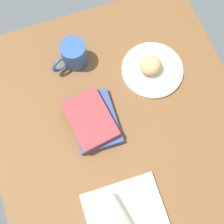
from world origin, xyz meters
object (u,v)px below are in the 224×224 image
(book_stack, at_px, (93,120))
(coffee_mug, at_px, (73,54))
(breakfast_wrap, at_px, (116,215))
(round_plate, at_px, (152,70))
(scone_pastry, at_px, (151,65))
(square_plate, at_px, (128,222))

(book_stack, distance_m, coffee_mug, 0.26)
(breakfast_wrap, height_order, book_stack, breakfast_wrap)
(round_plate, height_order, coffee_mug, coffee_mug)
(round_plate, xyz_separation_m, coffee_mug, (0.14, 0.26, 0.04))
(breakfast_wrap, distance_m, coffee_mug, 0.57)
(scone_pastry, bearing_deg, breakfast_wrap, 146.44)
(coffee_mug, bearing_deg, square_plate, 179.10)
(round_plate, height_order, square_plate, square_plate)
(square_plate, xyz_separation_m, book_stack, (0.35, 0.00, 0.02))
(book_stack, bearing_deg, scone_pastry, -65.06)
(round_plate, bearing_deg, scone_pastry, 72.25)
(breakfast_wrap, bearing_deg, scone_pastry, -134.84)
(book_stack, xyz_separation_m, coffee_mug, (0.25, -0.01, 0.02))
(scone_pastry, bearing_deg, square_plate, 151.05)
(book_stack, bearing_deg, coffee_mug, -2.34)
(round_plate, bearing_deg, square_plate, 149.90)
(round_plate, relative_size, book_stack, 1.08)
(scone_pastry, xyz_separation_m, book_stack, (-0.12, 0.26, -0.02))
(scone_pastry, xyz_separation_m, square_plate, (-0.47, 0.26, -0.04))
(round_plate, bearing_deg, book_stack, 113.49)
(scone_pastry, height_order, book_stack, scone_pastry)
(round_plate, xyz_separation_m, breakfast_wrap, (-0.44, 0.30, 0.04))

